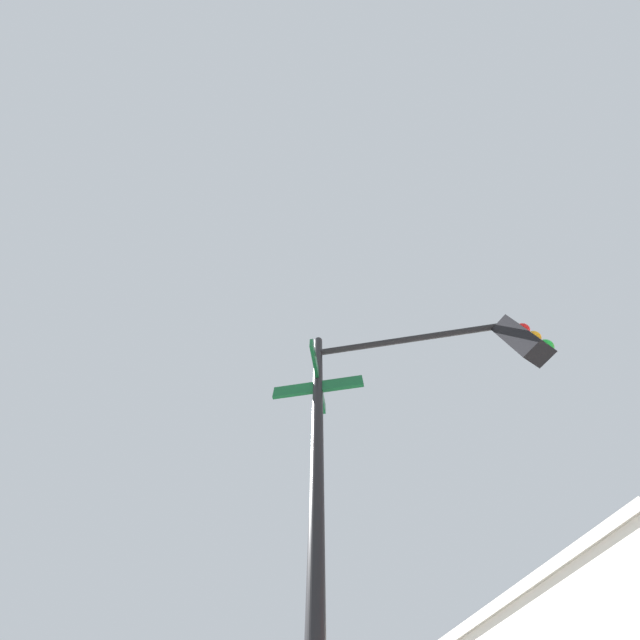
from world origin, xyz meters
The scene contains 1 object.
traffic_signal_near centered at (-6.30, -6.01, 4.43)m, with size 2.35×2.59×6.23m.
Camera 1 is at (-5.13, -8.10, 1.52)m, focal length 18.78 mm.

